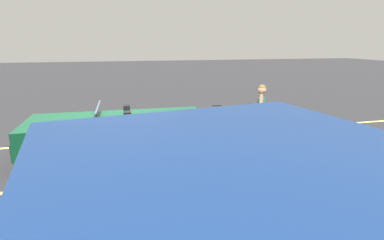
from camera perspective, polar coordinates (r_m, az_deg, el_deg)
ground_plane at (r=7.61m, az=-13.15°, el=-6.49°), size 80.00×80.00×0.00m
lot_line_near at (r=8.81m, az=-13.32°, el=-3.64°), size 18.00×0.12×0.01m
lot_line_mid at (r=6.29m, az=-12.88°, el=-11.02°), size 18.00×0.12×0.01m
convertible_car at (r=7.44m, az=-15.01°, el=-2.32°), size 4.17×1.89×1.24m
suitcase_large_black at (r=8.43m, az=4.60°, el=-1.48°), size 0.51×0.34×0.99m
suitcase_medium_bright at (r=9.03m, az=11.12°, el=-1.03°), size 0.37×0.46×0.95m
suitcase_small_carryon at (r=7.91m, az=6.63°, el=-3.48°), size 0.37×0.26×0.80m
duffel_bag at (r=8.88m, az=17.35°, el=-2.71°), size 0.70×0.58×0.34m
traveler_person at (r=7.80m, az=12.65°, el=1.18°), size 0.38×0.56×1.65m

